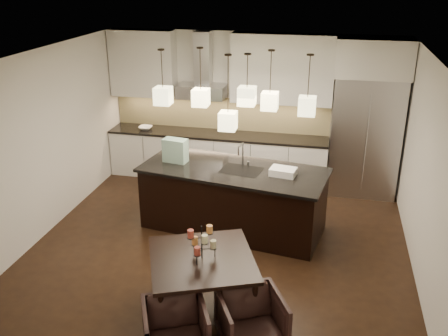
% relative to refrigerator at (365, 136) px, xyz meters
% --- Properties ---
extents(floor, '(5.50, 5.50, 0.02)m').
position_rel_refrigerator_xyz_m(floor, '(-2.10, -2.38, -1.08)').
color(floor, black).
rests_on(floor, ground).
extents(ceiling, '(5.50, 5.50, 0.02)m').
position_rel_refrigerator_xyz_m(ceiling, '(-2.10, -2.38, 1.73)').
color(ceiling, white).
rests_on(ceiling, wall_back).
extents(wall_back, '(5.50, 0.02, 2.80)m').
position_rel_refrigerator_xyz_m(wall_back, '(-2.10, 0.38, 0.32)').
color(wall_back, silver).
rests_on(wall_back, ground).
extents(wall_front, '(5.50, 0.02, 2.80)m').
position_rel_refrigerator_xyz_m(wall_front, '(-2.10, -5.14, 0.32)').
color(wall_front, silver).
rests_on(wall_front, ground).
extents(wall_left, '(0.02, 5.50, 2.80)m').
position_rel_refrigerator_xyz_m(wall_left, '(-4.86, -2.38, 0.32)').
color(wall_left, silver).
rests_on(wall_left, ground).
extents(wall_right, '(0.02, 5.50, 2.80)m').
position_rel_refrigerator_xyz_m(wall_right, '(0.66, -2.38, 0.32)').
color(wall_right, silver).
rests_on(wall_right, ground).
extents(refrigerator, '(1.20, 0.72, 2.15)m').
position_rel_refrigerator_xyz_m(refrigerator, '(0.00, 0.00, 0.00)').
color(refrigerator, '#B7B7BA').
rests_on(refrigerator, floor).
extents(fridge_panel, '(1.26, 0.72, 0.65)m').
position_rel_refrigerator_xyz_m(fridge_panel, '(0.00, 0.00, 1.40)').
color(fridge_panel, silver).
rests_on(fridge_panel, refrigerator).
extents(lower_cabinets, '(4.21, 0.62, 0.88)m').
position_rel_refrigerator_xyz_m(lower_cabinets, '(-2.73, 0.05, -0.64)').
color(lower_cabinets, silver).
rests_on(lower_cabinets, floor).
extents(countertop, '(4.21, 0.66, 0.04)m').
position_rel_refrigerator_xyz_m(countertop, '(-2.73, 0.05, -0.17)').
color(countertop, black).
rests_on(countertop, lower_cabinets).
extents(backsplash, '(4.21, 0.02, 0.63)m').
position_rel_refrigerator_xyz_m(backsplash, '(-2.73, 0.35, 0.16)').
color(backsplash, '#D5C888').
rests_on(backsplash, countertop).
extents(upper_cab_left, '(1.25, 0.35, 1.25)m').
position_rel_refrigerator_xyz_m(upper_cab_left, '(-4.20, 0.19, 1.10)').
color(upper_cab_left, silver).
rests_on(upper_cab_left, wall_back).
extents(upper_cab_right, '(1.85, 0.35, 1.25)m').
position_rel_refrigerator_xyz_m(upper_cab_right, '(-1.55, 0.19, 1.10)').
color(upper_cab_right, silver).
rests_on(upper_cab_right, wall_back).
extents(hood_canopy, '(0.90, 0.52, 0.24)m').
position_rel_refrigerator_xyz_m(hood_canopy, '(-3.03, 0.10, 0.65)').
color(hood_canopy, '#B7B7BA').
rests_on(hood_canopy, wall_back).
extents(hood_chimney, '(0.30, 0.28, 0.96)m').
position_rel_refrigerator_xyz_m(hood_chimney, '(-3.03, 0.21, 1.24)').
color(hood_chimney, '#B7B7BA').
rests_on(hood_chimney, hood_canopy).
extents(fruit_bowl, '(0.27, 0.27, 0.06)m').
position_rel_refrigerator_xyz_m(fruit_bowl, '(-4.16, 0.00, -0.12)').
color(fruit_bowl, silver).
rests_on(fruit_bowl, countertop).
extents(island_body, '(2.90, 1.53, 0.97)m').
position_rel_refrigerator_xyz_m(island_body, '(-2.02, -1.85, -0.59)').
color(island_body, black).
rests_on(island_body, floor).
extents(island_top, '(3.00, 1.63, 0.04)m').
position_rel_refrigerator_xyz_m(island_top, '(-2.02, -1.85, -0.08)').
color(island_top, black).
rests_on(island_top, island_body).
extents(faucet, '(0.15, 0.28, 0.42)m').
position_rel_refrigerator_xyz_m(faucet, '(-1.90, -1.76, 0.15)').
color(faucet, silver).
rests_on(faucet, island_top).
extents(tote_bag, '(0.40, 0.26, 0.37)m').
position_rel_refrigerator_xyz_m(tote_bag, '(-2.98, -1.75, 0.13)').
color(tote_bag, '#1F684D').
rests_on(tote_bag, island_top).
extents(food_container, '(0.41, 0.32, 0.11)m').
position_rel_refrigerator_xyz_m(food_container, '(-1.25, -1.94, -0.01)').
color(food_container, silver).
rests_on(food_container, island_top).
extents(dining_table, '(1.57, 1.57, 0.72)m').
position_rel_refrigerator_xyz_m(dining_table, '(-1.98, -3.94, -0.71)').
color(dining_table, black).
rests_on(dining_table, floor).
extents(candelabra, '(0.45, 0.45, 0.42)m').
position_rel_refrigerator_xyz_m(candelabra, '(-1.98, -3.94, -0.14)').
color(candelabra, black).
rests_on(candelabra, dining_table).
extents(candle_a, '(0.10, 0.10, 0.10)m').
position_rel_refrigerator_xyz_m(candle_a, '(-1.85, -3.89, -0.18)').
color(candle_a, beige).
rests_on(candle_a, candelabra).
extents(candle_b, '(0.10, 0.10, 0.10)m').
position_rel_refrigerator_xyz_m(candle_b, '(-2.08, -3.86, -0.18)').
color(candle_b, '#DB8E47').
rests_on(candle_b, candelabra).
extents(candle_c, '(0.10, 0.10, 0.10)m').
position_rel_refrigerator_xyz_m(candle_c, '(-2.00, -4.07, -0.18)').
color(candle_c, '#AC3F32').
rests_on(candle_c, candelabra).
extents(candle_d, '(0.10, 0.10, 0.10)m').
position_rel_refrigerator_xyz_m(candle_d, '(-1.91, -3.82, -0.03)').
color(candle_d, '#DB8E47').
rests_on(candle_d, candelabra).
extents(candle_e, '(0.10, 0.10, 0.10)m').
position_rel_refrigerator_xyz_m(candle_e, '(-2.10, -3.97, -0.03)').
color(candle_e, '#AC3F32').
rests_on(candle_e, candelabra).
extents(candle_f, '(0.10, 0.10, 0.10)m').
position_rel_refrigerator_xyz_m(candle_f, '(-1.91, -4.05, -0.03)').
color(candle_f, beige).
rests_on(candle_f, candelabra).
extents(armchair_left, '(0.89, 0.90, 0.62)m').
position_rel_refrigerator_xyz_m(armchair_left, '(-2.06, -4.76, -0.76)').
color(armchair_left, black).
rests_on(armchair_left, floor).
extents(armchair_right, '(0.92, 0.92, 0.63)m').
position_rel_refrigerator_xyz_m(armchair_right, '(-1.30, -4.44, -0.76)').
color(armchair_right, black).
rests_on(armchair_right, floor).
extents(pendant_a, '(0.24, 0.24, 0.26)m').
position_rel_refrigerator_xyz_m(pendant_a, '(-3.08, -1.91, 1.04)').
color(pendant_a, beige).
rests_on(pendant_a, ceiling).
extents(pendant_b, '(0.24, 0.24, 0.26)m').
position_rel_refrigerator_xyz_m(pendant_b, '(-2.58, -1.63, 0.97)').
color(pendant_b, beige).
rests_on(pendant_b, ceiling).
extents(pendant_c, '(0.24, 0.24, 0.26)m').
position_rel_refrigerator_xyz_m(pendant_c, '(-1.81, -2.02, 1.13)').
color(pendant_c, beige).
rests_on(pendant_c, ceiling).
extents(pendant_d, '(0.24, 0.24, 0.26)m').
position_rel_refrigerator_xyz_m(pendant_d, '(-1.53, -1.64, 0.98)').
color(pendant_d, beige).
rests_on(pendant_d, ceiling).
extents(pendant_e, '(0.24, 0.24, 0.26)m').
position_rel_refrigerator_xyz_m(pendant_e, '(-0.97, -1.89, 1.00)').
color(pendant_e, beige).
rests_on(pendant_e, ceiling).
extents(pendant_f, '(0.24, 0.24, 0.26)m').
position_rel_refrigerator_xyz_m(pendant_f, '(-2.05, -2.14, 0.79)').
color(pendant_f, beige).
rests_on(pendant_f, ceiling).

